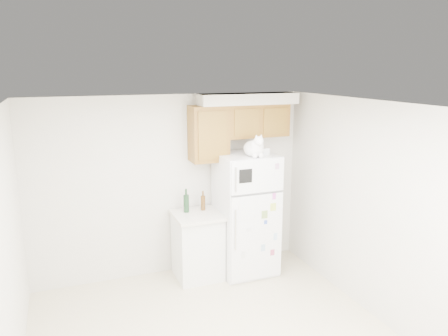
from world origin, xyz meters
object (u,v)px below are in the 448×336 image
cat (255,148)px  bottle_green (186,201)px  base_counter (198,245)px  refrigerator (246,214)px  storage_box_back (253,148)px  bottle_amber (203,200)px  storage_box_front (263,151)px

cat → bottle_green: bearing=156.1°
base_counter → refrigerator: bearing=-6.1°
base_counter → bottle_green: bearing=137.6°
storage_box_back → bottle_green: 1.17m
base_counter → storage_box_back: bearing=4.1°
bottle_green → bottle_amber: (0.24, 0.00, -0.03)m
base_counter → bottle_amber: bearing=41.9°
base_counter → cat: (0.72, -0.26, 1.36)m
base_counter → storage_box_front: storage_box_front is taller
base_counter → storage_box_front: 1.57m
cat → storage_box_front: cat is taller
storage_box_back → base_counter: bearing=167.6°
bottle_green → storage_box_front: bearing=-15.7°
base_counter → cat: 1.56m
refrigerator → storage_box_front: (0.19, -0.10, 0.89)m
storage_box_back → cat: bearing=-127.3°
refrigerator → base_counter: 0.79m
refrigerator → cat: bearing=-80.6°
storage_box_back → bottle_green: (-0.96, 0.05, -0.67)m
cat → bottle_green: cat is taller
storage_box_back → storage_box_front: 0.23m
cat → storage_box_front: bearing=29.8°
storage_box_front → storage_box_back: bearing=90.0°
refrigerator → base_counter: size_ratio=1.85×
base_counter → bottle_green: (-0.12, 0.11, 0.62)m
refrigerator → bottle_green: (-0.81, 0.18, 0.23)m
refrigerator → storage_box_front: bearing=-27.2°
base_counter → bottle_green: size_ratio=2.81×
storage_box_back → bottle_amber: bearing=159.6°
storage_box_front → bottle_green: bearing=155.4°
storage_box_front → bottle_amber: bearing=150.7°
refrigerator → storage_box_back: bearing=40.8°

